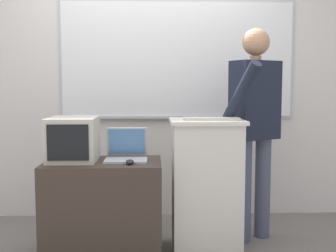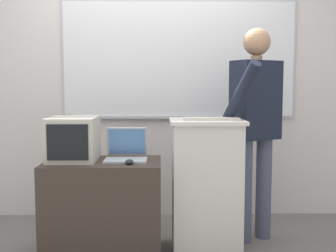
# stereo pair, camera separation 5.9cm
# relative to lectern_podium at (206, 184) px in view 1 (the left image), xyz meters

# --- Properties ---
(back_wall) EXTENTS (6.40, 0.17, 2.90)m
(back_wall) POSITION_rel_lectern_podium_xyz_m (-0.46, 0.95, 0.94)
(back_wall) COLOR silver
(back_wall) RESTS_ON ground_plane
(lectern_podium) EXTENTS (0.57, 0.48, 1.03)m
(lectern_podium) POSITION_rel_lectern_podium_xyz_m (0.00, 0.00, 0.00)
(lectern_podium) COLOR beige
(lectern_podium) RESTS_ON ground_plane
(side_desk) EXTENTS (0.87, 0.53, 0.72)m
(side_desk) POSITION_rel_lectern_podium_xyz_m (-0.79, -0.10, -0.16)
(side_desk) COLOR #382D26
(side_desk) RESTS_ON ground_plane
(person_presenter) EXTENTS (0.56, 0.69, 1.75)m
(person_presenter) POSITION_rel_lectern_podium_xyz_m (0.42, 0.18, 0.49)
(person_presenter) COLOR #474C60
(person_presenter) RESTS_ON ground_plane
(laptop) EXTENTS (0.32, 0.29, 0.24)m
(laptop) POSITION_rel_lectern_podium_xyz_m (-0.62, -0.02, 0.28)
(laptop) COLOR #B7BABF
(laptop) RESTS_ON side_desk
(wireless_keyboard) EXTENTS (0.42, 0.14, 0.02)m
(wireless_keyboard) POSITION_rel_lectern_podium_xyz_m (0.03, -0.06, 0.52)
(wireless_keyboard) COLOR beige
(wireless_keyboard) RESTS_ON lectern_podium
(computer_mouse_by_laptop) EXTENTS (0.06, 0.10, 0.03)m
(computer_mouse_by_laptop) POSITION_rel_lectern_podium_xyz_m (-0.58, -0.22, 0.22)
(computer_mouse_by_laptop) COLOR black
(computer_mouse_by_laptop) RESTS_ON side_desk
(crt_monitor) EXTENTS (0.36, 0.41, 0.33)m
(crt_monitor) POSITION_rel_lectern_podium_xyz_m (-1.02, -0.05, 0.37)
(crt_monitor) COLOR #BCB7A8
(crt_monitor) RESTS_ON side_desk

